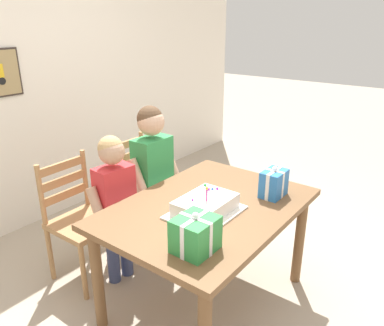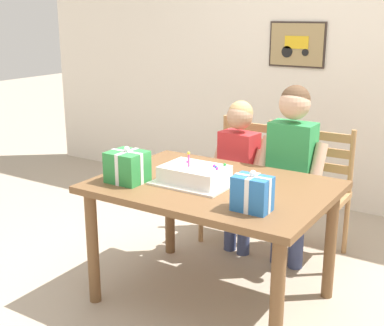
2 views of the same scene
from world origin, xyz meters
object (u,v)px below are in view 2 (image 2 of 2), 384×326
at_px(birthday_cake, 195,175).
at_px(gift_box_beside_cake, 127,167).
at_px(dining_table, 213,200).
at_px(chair_right, 316,194).
at_px(gift_box_red_large, 252,193).
at_px(chair_left, 238,179).
at_px(child_older, 292,160).
at_px(child_younger, 239,163).

relative_size(birthday_cake, gift_box_beside_cake, 2.04).
bearing_deg(dining_table, chair_right, 71.40).
bearing_deg(gift_box_red_large, chair_left, 120.11).
height_order(birthday_cake, chair_left, birthday_cake).
height_order(dining_table, chair_left, chair_left).
distance_m(gift_box_beside_cake, chair_right, 1.42).
height_order(dining_table, birthday_cake, birthday_cake).
bearing_deg(birthday_cake, child_older, 66.73).
relative_size(dining_table, child_younger, 1.20).
bearing_deg(gift_box_red_large, child_older, 99.97).
bearing_deg(dining_table, child_younger, 105.07).
relative_size(dining_table, chair_left, 1.45).
bearing_deg(gift_box_beside_cake, chair_left, 83.49).
xyz_separation_m(birthday_cake, gift_box_red_large, (0.47, -0.21, 0.04)).
bearing_deg(chair_right, child_younger, -152.65).
distance_m(child_older, child_younger, 0.40).
distance_m(gift_box_beside_cake, child_older, 1.11).
bearing_deg(child_older, gift_box_red_large, -80.03).
distance_m(birthday_cake, gift_box_red_large, 0.52).
bearing_deg(chair_right, child_older, -111.04).
xyz_separation_m(dining_table, chair_left, (-0.31, 0.92, -0.18)).
relative_size(chair_left, child_younger, 0.82).
xyz_separation_m(birthday_cake, child_younger, (-0.08, 0.71, -0.11)).
bearing_deg(gift_box_red_large, child_younger, 120.82).
distance_m(chair_right, child_older, 0.40).
bearing_deg(birthday_cake, gift_box_red_large, -24.41).
xyz_separation_m(chair_right, child_older, (-0.10, -0.25, 0.29)).
xyz_separation_m(chair_left, child_older, (0.52, -0.25, 0.29)).
height_order(child_older, child_younger, child_older).
xyz_separation_m(birthday_cake, chair_right, (0.40, 0.97, -0.32)).
bearing_deg(child_younger, chair_right, 27.35).
relative_size(chair_left, chair_right, 1.00).
distance_m(dining_table, gift_box_red_large, 0.49).
height_order(gift_box_red_large, child_older, child_older).
bearing_deg(chair_left, dining_table, -71.33).
bearing_deg(chair_left, birthday_cake, -77.51).
bearing_deg(dining_table, chair_left, 108.67).
xyz_separation_m(gift_box_red_large, chair_right, (-0.07, 1.18, -0.36)).
height_order(gift_box_red_large, child_younger, child_younger).
relative_size(gift_box_red_large, chair_left, 0.23).
height_order(dining_table, chair_right, chair_right).
distance_m(gift_box_red_large, chair_left, 1.41).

